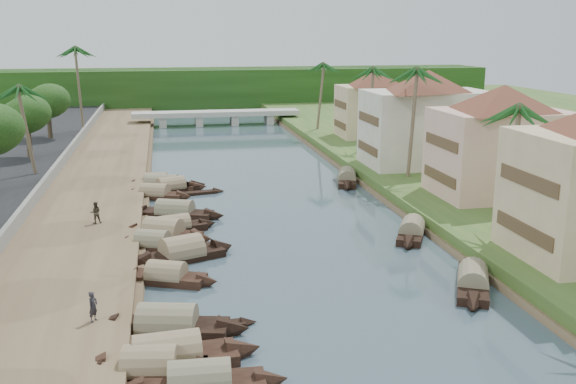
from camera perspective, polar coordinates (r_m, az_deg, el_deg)
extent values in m
plane|color=#3B4E58|center=(40.83, 2.37, -7.90)|extent=(220.00, 220.00, 0.00)
cube|color=brown|center=(59.16, -17.58, -1.20)|extent=(10.00, 180.00, 0.80)
cube|color=#315321|center=(64.98, 14.70, 0.50)|extent=(16.00, 180.00, 1.20)
cube|color=slate|center=(59.58, -21.66, -0.49)|extent=(0.40, 180.00, 1.10)
cube|color=#17360E|center=(132.61, -7.26, 8.99)|extent=(120.00, 4.00, 8.00)
cube|color=#17360E|center=(137.59, -7.41, 9.16)|extent=(120.00, 4.00, 8.00)
cube|color=#17360E|center=(142.56, -7.54, 9.32)|extent=(120.00, 4.00, 8.00)
cube|color=#A6A69B|center=(110.00, -6.38, 6.97)|extent=(28.00, 4.00, 0.80)
cube|color=#A6A69B|center=(109.77, -11.08, 6.20)|extent=(1.20, 3.50, 1.80)
cube|color=#A6A69B|center=(109.93, -7.93, 6.34)|extent=(1.20, 3.50, 1.80)
cube|color=#A6A69B|center=(110.42, -4.81, 6.45)|extent=(1.20, 3.50, 1.80)
cube|color=#A6A69B|center=(111.23, -1.71, 6.55)|extent=(1.20, 3.50, 1.80)
cube|color=#503A25|center=(42.84, 20.20, -3.19)|extent=(0.10, 6.40, 0.90)
cube|color=#503A25|center=(42.06, 20.56, 0.99)|extent=(0.10, 6.40, 0.90)
cube|color=beige|center=(59.37, 18.31, 3.30)|extent=(11.00, 8.00, 7.50)
pyramid|color=brown|center=(58.73, 18.67, 7.96)|extent=(14.11, 14.11, 2.20)
cube|color=#503A25|center=(57.24, 13.31, 1.35)|extent=(0.10, 6.40, 0.90)
cube|color=#503A25|center=(56.69, 13.47, 4.31)|extent=(0.10, 6.40, 0.90)
cube|color=beige|center=(71.29, 12.16, 5.58)|extent=(13.00, 8.00, 8.00)
pyramid|color=brown|center=(70.76, 12.38, 9.66)|extent=(15.59, 15.59, 2.20)
cube|color=#503A25|center=(69.31, 7.08, 3.87)|extent=(0.10, 6.40, 0.90)
cube|color=#503A25|center=(68.83, 7.16, 6.50)|extent=(0.10, 6.40, 0.90)
cube|color=beige|center=(90.24, 7.76, 7.14)|extent=(10.00, 7.00, 7.00)
pyramid|color=brown|center=(89.82, 7.86, 10.05)|extent=(12.62, 12.62, 2.20)
cube|color=#503A25|center=(88.98, 4.63, 5.99)|extent=(0.10, 5.60, 0.90)
cube|color=#503A25|center=(88.64, 4.66, 7.78)|extent=(0.10, 5.60, 0.90)
cone|color=black|center=(29.46, -1.41, -16.44)|extent=(1.71, 1.67, 1.78)
cylinder|color=gray|center=(29.16, -7.85, -16.24)|extent=(4.44, 2.06, 1.85)
cube|color=black|center=(30.87, -12.13, -15.43)|extent=(5.31, 2.61, 0.70)
cone|color=black|center=(30.46, -6.71, -15.45)|extent=(1.73, 1.85, 1.79)
cone|color=black|center=(31.46, -17.39, -15.03)|extent=(1.73, 1.85, 1.79)
cylinder|color=#8F7A5B|center=(30.69, -12.17, -14.81)|extent=(4.14, 2.49, 1.89)
cube|color=black|center=(31.61, -10.66, -14.61)|extent=(6.72, 2.53, 0.70)
cone|color=black|center=(31.98, -3.93, -13.87)|extent=(2.02, 1.98, 2.06)
cone|color=black|center=(31.59, -17.53, -14.91)|extent=(2.02, 1.98, 2.06)
cylinder|color=#8F7A5B|center=(31.43, -10.69, -14.00)|extent=(5.18, 2.50, 2.14)
cube|color=black|center=(34.66, -10.65, -11.93)|extent=(6.59, 3.44, 0.70)
cone|color=black|center=(34.02, -4.78, -12.09)|extent=(2.19, 2.19, 2.01)
cone|color=black|center=(35.56, -16.26, -11.43)|extent=(2.19, 2.19, 2.01)
cylinder|color=gray|center=(34.50, -10.68, -11.36)|extent=(5.17, 3.17, 2.09)
cube|color=black|center=(41.14, -10.74, -7.67)|extent=(5.15, 3.42, 0.70)
cone|color=black|center=(40.20, -7.12, -7.93)|extent=(1.88, 1.92, 1.65)
cone|color=black|center=(42.18, -14.19, -7.20)|extent=(1.88, 1.92, 1.65)
cylinder|color=#8F7A5B|center=(41.00, -10.76, -7.18)|extent=(4.11, 3.03, 1.72)
cube|color=black|center=(44.98, -9.37, -5.71)|extent=(6.08, 4.09, 0.70)
cone|color=black|center=(46.18, -5.77, -4.96)|extent=(2.28, 2.44, 2.15)
cone|color=black|center=(43.92, -13.17, -6.28)|extent=(2.28, 2.44, 2.15)
cylinder|color=#8F7A5B|center=(44.86, -9.39, -5.25)|extent=(4.86, 3.69, 2.27)
cube|color=black|center=(47.44, -11.92, -4.78)|extent=(5.03, 3.41, 0.70)
cone|color=black|center=(46.45, -8.93, -4.95)|extent=(1.87, 1.95, 1.68)
cone|color=black|center=(48.51, -14.78, -4.43)|extent=(1.87, 1.95, 1.68)
cylinder|color=gray|center=(47.33, -11.94, -4.35)|extent=(4.02, 3.03, 1.77)
cube|color=black|center=(51.19, -10.09, -3.30)|extent=(5.30, 2.81, 0.70)
cone|color=black|center=(51.94, -7.10, -2.85)|extent=(1.76, 1.75, 1.60)
cone|color=black|center=(50.54, -13.16, -3.59)|extent=(1.76, 1.75, 1.60)
cylinder|color=#8F7A5B|center=(51.08, -10.10, -2.90)|extent=(4.16, 2.57, 1.66)
cube|color=black|center=(49.58, -11.00, -3.92)|extent=(6.08, 4.48, 0.70)
cone|color=black|center=(48.26, -7.61, -4.18)|extent=(2.37, 2.47, 2.10)
cone|color=black|center=(51.02, -14.22, -3.49)|extent=(2.37, 2.47, 2.10)
cylinder|color=#8F7A5B|center=(49.46, -11.02, -3.50)|extent=(4.91, 3.95, 2.22)
cube|color=black|center=(55.23, -9.99, -2.02)|extent=(6.60, 4.10, 0.70)
cone|color=black|center=(54.10, -6.49, -2.15)|extent=(2.31, 2.25, 1.91)
cone|color=black|center=(56.52, -13.35, -1.74)|extent=(2.31, 2.25, 1.91)
cylinder|color=gray|center=(55.13, -10.01, -1.64)|extent=(5.23, 3.62, 1.97)
cube|color=black|center=(61.85, -11.73, -0.38)|extent=(5.53, 3.50, 0.70)
cone|color=black|center=(60.82, -9.17, -0.43)|extent=(1.97, 1.99, 1.72)
cone|color=black|center=(62.95, -14.20, -0.19)|extent=(1.97, 1.99, 1.72)
cylinder|color=#8F7A5B|center=(61.76, -11.74, -0.04)|extent=(4.39, 3.12, 1.79)
cube|color=black|center=(64.08, -10.33, 0.19)|extent=(5.68, 3.53, 0.70)
cone|color=black|center=(65.12, -7.88, 0.57)|extent=(2.02, 2.08, 1.83)
cone|color=black|center=(63.14, -12.87, -0.07)|extent=(2.02, 2.08, 1.83)
cylinder|color=#8F7A5B|center=(64.00, -10.34, 0.52)|extent=(4.51, 3.17, 1.92)
cube|color=black|center=(65.34, -11.15, 0.41)|extent=(6.97, 3.67, 0.70)
cone|color=black|center=(64.38, -7.96, 0.42)|extent=(2.29, 2.15, 1.90)
cone|color=black|center=(66.46, -14.24, 0.54)|extent=(2.29, 2.15, 1.90)
cylinder|color=gray|center=(65.26, -11.16, 0.74)|extent=(5.47, 3.30, 1.94)
cube|color=black|center=(66.90, -11.65, 0.70)|extent=(5.00, 2.19, 0.70)
cone|color=black|center=(66.56, -9.36, 0.81)|extent=(1.57, 1.59, 1.57)
cone|color=black|center=(67.32, -13.92, 0.73)|extent=(1.57, 1.59, 1.57)
cylinder|color=#8F7A5B|center=(66.82, -11.67, 1.02)|extent=(3.88, 2.10, 1.64)
cube|color=black|center=(41.28, 16.09, -7.92)|extent=(4.40, 6.44, 0.70)
cone|color=black|center=(44.53, 16.07, -6.18)|extent=(2.23, 2.31, 1.81)
cone|color=black|center=(38.01, 16.13, -9.73)|extent=(2.23, 2.31, 1.81)
cylinder|color=gray|center=(41.14, 16.13, -7.43)|extent=(3.81, 5.14, 1.86)
cube|color=black|center=(50.22, 10.94, -3.68)|extent=(4.14, 5.84, 0.70)
cone|color=black|center=(53.18, 11.24, -2.61)|extent=(2.17, 2.17, 1.79)
cone|color=black|center=(47.22, 10.60, -4.70)|extent=(2.17, 2.17, 1.79)
cylinder|color=gray|center=(50.11, 10.95, -3.27)|extent=(3.60, 4.68, 1.86)
cube|color=black|center=(67.34, 5.27, 1.02)|extent=(3.44, 6.56, 0.70)
cone|color=black|center=(70.74, 5.24, 1.72)|extent=(2.05, 2.16, 1.83)
cone|color=black|center=(63.91, 5.30, 0.39)|extent=(2.05, 2.16, 1.83)
cylinder|color=gray|center=(67.26, 5.28, 1.34)|extent=(3.11, 5.15, 1.88)
cube|color=black|center=(34.67, -6.85, -11.95)|extent=(3.75, 1.35, 0.35)
cone|color=black|center=(35.12, -3.50, -11.52)|extent=(1.03, 0.94, 0.82)
cone|color=black|center=(34.34, -10.29, -12.35)|extent=(1.03, 0.94, 0.82)
cube|color=black|center=(62.65, -8.38, -0.14)|extent=(4.58, 1.71, 0.35)
cone|color=black|center=(63.25, -6.16, 0.06)|extent=(1.27, 1.09, 0.90)
cone|color=black|center=(62.15, -10.65, -0.35)|extent=(1.27, 1.09, 0.90)
cylinder|color=brown|center=(49.46, 19.44, 2.06)|extent=(0.38, 0.36, 8.97)
sphere|color=#194C1B|center=(48.82, 19.85, 7.01)|extent=(3.20, 3.20, 3.20)
cylinder|color=brown|center=(64.41, 10.90, 6.00)|extent=(0.85, 0.36, 10.74)
sphere|color=#194C1B|center=(63.93, 11.11, 10.58)|extent=(3.20, 3.20, 3.20)
cylinder|color=brown|center=(80.09, 7.19, 7.36)|extent=(0.94, 0.36, 9.94)
sphere|color=#194C1B|center=(79.69, 7.30, 10.77)|extent=(3.20, 3.20, 3.20)
cylinder|color=brown|center=(68.80, -22.01, 5.09)|extent=(1.29, 0.36, 8.79)
sphere|color=#194C1B|center=(68.36, -22.33, 8.59)|extent=(3.20, 3.20, 3.20)
cylinder|color=brown|center=(96.45, 2.76, 8.48)|extent=(1.28, 0.36, 9.69)
sphere|color=#194C1B|center=(96.12, 2.79, 11.25)|extent=(3.20, 3.20, 3.20)
cylinder|color=brown|center=(98.16, -18.02, 8.70)|extent=(0.67, 0.36, 11.95)
sphere|color=#194C1B|center=(97.87, -18.27, 12.04)|extent=(3.20, 3.20, 3.20)
cylinder|color=#423625|center=(78.79, -22.02, 4.05)|extent=(0.60, 0.60, 3.34)
ellipsoid|color=#17360E|center=(78.36, -22.23, 6.34)|extent=(4.84, 4.84, 3.98)
cylinder|color=#423625|center=(92.65, -20.43, 5.54)|extent=(0.60, 0.60, 3.37)
ellipsoid|color=#17360E|center=(92.28, -20.60, 7.51)|extent=(5.29, 5.29, 4.35)
cylinder|color=#423625|center=(75.18, 15.11, 4.01)|extent=(0.60, 0.60, 3.36)
ellipsoid|color=#17360E|center=(74.72, 15.26, 6.43)|extent=(4.89, 4.89, 4.02)
imported|color=#25232A|center=(34.74, -16.95, -9.72)|extent=(0.64, 0.70, 1.60)
imported|color=#363226|center=(51.97, -16.74, -1.76)|extent=(0.91, 0.75, 1.71)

